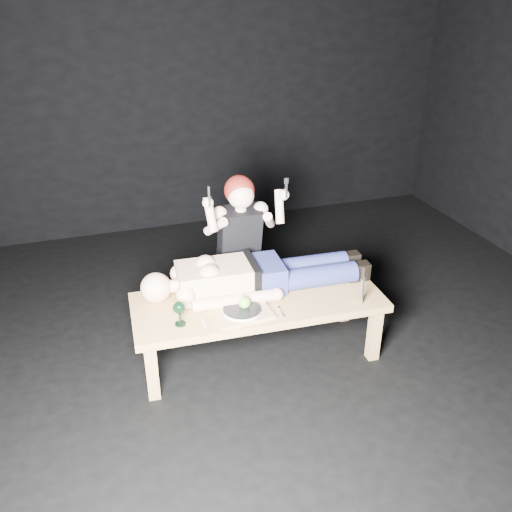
% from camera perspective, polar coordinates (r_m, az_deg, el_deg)
% --- Properties ---
extents(ground, '(5.00, 5.00, 0.00)m').
position_cam_1_polar(ground, '(3.92, 4.75, -9.95)').
color(ground, black).
rests_on(ground, ground).
extents(back_wall, '(5.00, 0.00, 5.00)m').
position_cam_1_polar(back_wall, '(5.58, -4.97, 18.16)').
color(back_wall, black).
rests_on(back_wall, ground).
extents(table, '(1.70, 0.71, 0.45)m').
position_cam_1_polar(table, '(3.76, 0.24, -7.48)').
color(table, '#A98045').
rests_on(table, ground).
extents(lying_man, '(1.67, 0.58, 0.26)m').
position_cam_1_polar(lying_man, '(3.70, 0.38, -1.57)').
color(lying_man, '#D6A989').
rests_on(lying_man, table).
extents(kneeling_woman, '(0.66, 0.73, 1.20)m').
position_cam_1_polar(kneeling_woman, '(4.03, -1.99, 1.20)').
color(kneeling_woman, black).
rests_on(kneeling_woman, ground).
extents(serving_tray, '(0.38, 0.28, 0.02)m').
position_cam_1_polar(serving_tray, '(3.47, -1.48, -5.99)').
color(serving_tray, tan).
rests_on(serving_tray, table).
extents(plate, '(0.26, 0.26, 0.02)m').
position_cam_1_polar(plate, '(3.46, -1.49, -5.71)').
color(plate, white).
rests_on(plate, serving_tray).
extents(apple, '(0.08, 0.08, 0.08)m').
position_cam_1_polar(apple, '(3.45, -1.21, -4.90)').
color(apple, '#5BAC25').
rests_on(apple, plate).
extents(goblet, '(0.08, 0.08, 0.16)m').
position_cam_1_polar(goblet, '(3.37, -8.03, -6.00)').
color(goblet, black).
rests_on(goblet, table).
extents(fork_flat, '(0.02, 0.18, 0.01)m').
position_cam_1_polar(fork_flat, '(3.40, -5.43, -7.13)').
color(fork_flat, '#B2B2B7').
rests_on(fork_flat, table).
extents(knife_flat, '(0.03, 0.18, 0.01)m').
position_cam_1_polar(knife_flat, '(3.52, 2.57, -5.69)').
color(knife_flat, '#B2B2B7').
rests_on(knife_flat, table).
extents(spoon_flat, '(0.13, 0.14, 0.01)m').
position_cam_1_polar(spoon_flat, '(3.57, 1.51, -5.15)').
color(spoon_flat, '#B2B2B7').
rests_on(spoon_flat, table).
extents(carving_knife, '(0.04, 0.04, 0.28)m').
position_cam_1_polar(carving_knife, '(3.58, 11.12, -3.05)').
color(carving_knife, '#B2B2B7').
rests_on(carving_knife, table).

